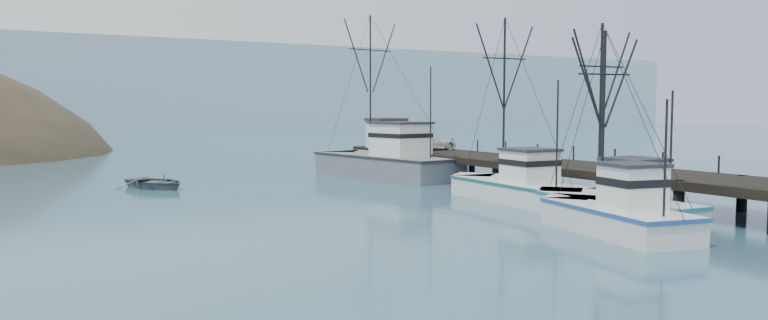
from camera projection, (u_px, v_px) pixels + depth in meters
ground at (517, 243)px, 28.77m from camera, size 400.00×400.00×0.00m
pier at (525, 164)px, 49.35m from camera, size 6.00×44.00×2.00m
distant_ridge at (131, 130)px, 182.14m from camera, size 360.00×40.00×26.00m
trawler_near at (612, 206)px, 34.17m from camera, size 3.62×10.00×10.31m
trawler_mid at (613, 215)px, 31.12m from camera, size 4.54×9.48×9.59m
trawler_far at (513, 187)px, 42.27m from camera, size 4.16×11.42×11.66m
work_vessel at (382, 162)px, 57.23m from camera, size 7.35×16.93×13.91m
pier_shed at (386, 133)px, 64.23m from camera, size 3.00×3.20×2.80m
pickup_truck at (431, 143)px, 60.91m from camera, size 4.93×2.51×1.34m
motorboat at (156, 188)px, 48.82m from camera, size 5.93×6.73×1.16m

